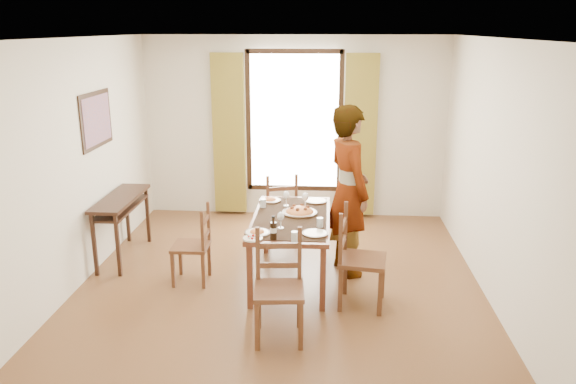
# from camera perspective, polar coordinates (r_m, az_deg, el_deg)

# --- Properties ---
(ground) EXTENTS (5.00, 5.00, 0.00)m
(ground) POSITION_cam_1_polar(r_m,az_deg,el_deg) (6.49, -0.76, -9.21)
(ground) COLOR #533919
(ground) RESTS_ON ground
(room_shell) EXTENTS (4.60, 5.10, 2.74)m
(room_shell) POSITION_cam_1_polar(r_m,az_deg,el_deg) (6.11, -0.75, 4.49)
(room_shell) COLOR beige
(room_shell) RESTS_ON ground
(console_table) EXTENTS (0.38, 1.20, 0.80)m
(console_table) POSITION_cam_1_polar(r_m,az_deg,el_deg) (7.23, -16.62, -1.35)
(console_table) COLOR black
(console_table) RESTS_ON ground
(dining_table) EXTENTS (0.86, 1.60, 0.76)m
(dining_table) POSITION_cam_1_polar(r_m,az_deg,el_deg) (6.33, 0.33, -3.15)
(dining_table) COLOR #5B301E
(dining_table) RESTS_ON ground
(chair_west) EXTENTS (0.40, 0.40, 0.90)m
(chair_west) POSITION_cam_1_polar(r_m,az_deg,el_deg) (6.45, -9.57, -5.53)
(chair_west) COLOR #56351C
(chair_west) RESTS_ON ground
(chair_north) EXTENTS (0.55, 0.55, 0.99)m
(chair_north) POSITION_cam_1_polar(r_m,az_deg,el_deg) (7.45, -0.87, -1.92)
(chair_north) COLOR #56351C
(chair_north) RESTS_ON ground
(chair_south) EXTENTS (0.50, 0.50, 1.03)m
(chair_south) POSITION_cam_1_polar(r_m,az_deg,el_deg) (5.25, -0.93, -9.90)
(chair_south) COLOR #56351C
(chair_south) RESTS_ON ground
(chair_east) EXTENTS (0.53, 0.53, 1.06)m
(chair_east) POSITION_cam_1_polar(r_m,az_deg,el_deg) (5.87, 7.22, -6.93)
(chair_east) COLOR #56351C
(chair_east) RESTS_ON ground
(man) EXTENTS (1.08, 1.01, 1.99)m
(man) POSITION_cam_1_polar(r_m,az_deg,el_deg) (6.49, 6.16, 0.12)
(man) COLOR #9B9DA3
(man) RESTS_ON ground
(plate_sw) EXTENTS (0.27, 0.27, 0.05)m
(plate_sw) POSITION_cam_1_polar(r_m,az_deg,el_deg) (5.80, -3.15, -4.00)
(plate_sw) COLOR silver
(plate_sw) RESTS_ON dining_table
(plate_se) EXTENTS (0.27, 0.27, 0.05)m
(plate_se) POSITION_cam_1_polar(r_m,az_deg,el_deg) (5.78, 2.78, -4.07)
(plate_se) COLOR silver
(plate_se) RESTS_ON dining_table
(plate_nw) EXTENTS (0.27, 0.27, 0.05)m
(plate_nw) POSITION_cam_1_polar(r_m,az_deg,el_deg) (6.87, -1.85, -0.71)
(plate_nw) COLOR silver
(plate_nw) RESTS_ON dining_table
(plate_ne) EXTENTS (0.27, 0.27, 0.05)m
(plate_ne) POSITION_cam_1_polar(r_m,az_deg,el_deg) (6.85, 2.86, -0.77)
(plate_ne) COLOR silver
(plate_ne) RESTS_ON dining_table
(pasta_platter) EXTENTS (0.40, 0.40, 0.10)m
(pasta_platter) POSITION_cam_1_polar(r_m,az_deg,el_deg) (6.40, 1.20, -1.79)
(pasta_platter) COLOR #D4521B
(pasta_platter) RESTS_ON dining_table
(caprese_plate) EXTENTS (0.20, 0.20, 0.04)m
(caprese_plate) POSITION_cam_1_polar(r_m,az_deg,el_deg) (5.66, -3.60, -4.62)
(caprese_plate) COLOR silver
(caprese_plate) RESTS_ON dining_table
(wine_glass_a) EXTENTS (0.08, 0.08, 0.18)m
(wine_glass_a) POSITION_cam_1_polar(r_m,az_deg,el_deg) (5.92, -0.74, -2.88)
(wine_glass_a) COLOR white
(wine_glass_a) RESTS_ON dining_table
(wine_glass_b) EXTENTS (0.08, 0.08, 0.18)m
(wine_glass_b) POSITION_cam_1_polar(r_m,az_deg,el_deg) (6.60, 1.77, -0.83)
(wine_glass_b) COLOR white
(wine_glass_b) RESTS_ON dining_table
(wine_glass_c) EXTENTS (0.08, 0.08, 0.18)m
(wine_glass_c) POSITION_cam_1_polar(r_m,az_deg,el_deg) (6.66, -0.18, -0.67)
(wine_glass_c) COLOR white
(wine_glass_c) RESTS_ON dining_table
(tumbler_a) EXTENTS (0.07, 0.07, 0.10)m
(tumbler_a) POSITION_cam_1_polar(r_m,az_deg,el_deg) (5.99, 3.26, -3.10)
(tumbler_a) COLOR silver
(tumbler_a) RESTS_ON dining_table
(tumbler_b) EXTENTS (0.07, 0.07, 0.10)m
(tumbler_b) POSITION_cam_1_polar(r_m,az_deg,el_deg) (6.63, -2.54, -1.14)
(tumbler_b) COLOR silver
(tumbler_b) RESTS_ON dining_table
(tumbler_c) EXTENTS (0.07, 0.07, 0.10)m
(tumbler_c) POSITION_cam_1_polar(r_m,az_deg,el_deg) (5.59, 0.68, -4.53)
(tumbler_c) COLOR silver
(tumbler_c) RESTS_ON dining_table
(wine_bottle) EXTENTS (0.07, 0.07, 0.25)m
(wine_bottle) POSITION_cam_1_polar(r_m,az_deg,el_deg) (5.62, -1.50, -3.64)
(wine_bottle) COLOR black
(wine_bottle) RESTS_ON dining_table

